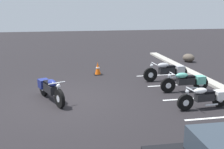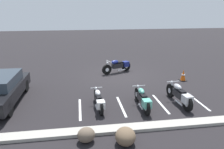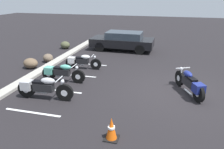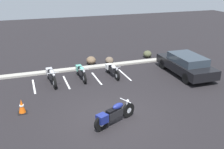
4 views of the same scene
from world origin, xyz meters
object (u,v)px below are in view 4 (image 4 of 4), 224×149
(parked_bike_0, at_px, (51,75))
(parked_bike_1, at_px, (81,72))
(landscape_rock_3, at_px, (147,54))
(parked_bike_2, at_px, (112,70))
(traffic_cone, at_px, (22,107))
(landscape_rock_1, at_px, (91,60))
(car_black, at_px, (186,64))
(motorcycle_navy_featured, at_px, (113,114))
(landscape_rock_2, at_px, (109,60))

(parked_bike_0, distance_m, parked_bike_1, 1.77)
(parked_bike_0, xyz_separation_m, landscape_rock_3, (7.51, 2.71, -0.21))
(parked_bike_2, bearing_deg, parked_bike_1, -100.99)
(landscape_rock_3, height_order, traffic_cone, traffic_cone)
(parked_bike_0, xyz_separation_m, landscape_rock_1, (3.05, 2.57, -0.20))
(car_black, bearing_deg, landscape_rock_1, 52.98)
(motorcycle_navy_featured, relative_size, landscape_rock_3, 2.89)
(parked_bike_1, relative_size, car_black, 0.48)
(motorcycle_navy_featured, relative_size, landscape_rock_1, 2.61)
(parked_bike_0, xyz_separation_m, traffic_cone, (-1.72, -3.16, -0.15))
(parked_bike_2, xyz_separation_m, traffic_cone, (-5.38, -3.06, -0.09))
(car_black, height_order, landscape_rock_3, car_black)
(landscape_rock_2, height_order, landscape_rock_3, landscape_rock_3)
(landscape_rock_1, height_order, landscape_rock_3, landscape_rock_1)
(parked_bike_0, xyz_separation_m, car_black, (8.09, -1.40, 0.21))
(parked_bike_0, height_order, landscape_rock_1, parked_bike_0)
(car_black, xyz_separation_m, traffic_cone, (-9.81, -1.77, -0.36))
(motorcycle_navy_featured, height_order, traffic_cone, motorcycle_navy_featured)
(parked_bike_1, bearing_deg, landscape_rock_2, 129.90)
(landscape_rock_3, bearing_deg, landscape_rock_1, -178.17)
(landscape_rock_1, distance_m, landscape_rock_2, 1.28)
(parked_bike_1, height_order, parked_bike_2, parked_bike_1)
(landscape_rock_3, bearing_deg, parked_bike_2, -143.77)
(car_black, bearing_deg, motorcycle_navy_featured, 124.19)
(parked_bike_2, height_order, car_black, car_black)
(motorcycle_navy_featured, distance_m, traffic_cone, 4.23)
(parked_bike_1, height_order, landscape_rock_1, parked_bike_1)
(parked_bike_2, bearing_deg, traffic_cone, -64.49)
(motorcycle_navy_featured, relative_size, landscape_rock_2, 3.54)
(motorcycle_navy_featured, xyz_separation_m, car_black, (6.24, 4.05, 0.21))
(car_black, relative_size, landscape_rock_2, 7.37)
(motorcycle_navy_featured, distance_m, landscape_rock_1, 8.11)
(motorcycle_navy_featured, bearing_deg, landscape_rock_3, 31.20)
(parked_bike_0, bearing_deg, landscape_rock_2, 114.11)
(motorcycle_navy_featured, xyz_separation_m, landscape_rock_1, (1.21, 8.02, -0.19))
(landscape_rock_1, relative_size, landscape_rock_3, 1.11)
(parked_bike_1, relative_size, landscape_rock_3, 2.90)
(car_black, relative_size, landscape_rock_3, 6.03)
(car_black, xyz_separation_m, landscape_rock_1, (-5.03, 3.97, -0.41))
(parked_bike_0, bearing_deg, parked_bike_2, 84.79)
(car_black, bearing_deg, traffic_cone, 101.42)
(landscape_rock_2, bearing_deg, motorcycle_navy_featured, -107.67)
(traffic_cone, bearing_deg, landscape_rock_3, 32.49)
(parked_bike_0, xyz_separation_m, parked_bike_1, (1.77, 0.12, -0.03))
(car_black, distance_m, traffic_cone, 9.97)
(parked_bike_0, bearing_deg, traffic_cone, -32.07)
(motorcycle_navy_featured, height_order, landscape_rock_3, motorcycle_navy_featured)
(car_black, bearing_deg, landscape_rock_2, 47.33)
(motorcycle_navy_featured, bearing_deg, parked_bike_2, 47.15)
(parked_bike_2, bearing_deg, landscape_rock_2, 160.89)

